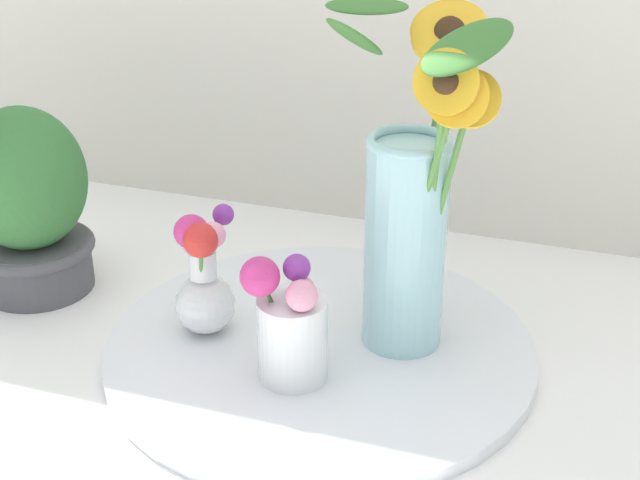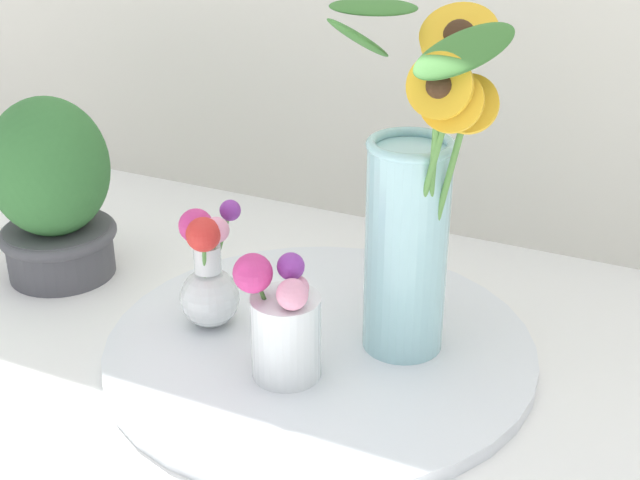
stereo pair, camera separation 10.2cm
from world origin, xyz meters
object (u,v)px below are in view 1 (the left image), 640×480
object	(u,v)px
vase_small_center	(290,326)
vase_bulb_right	(204,280)
mason_jar_sunflowers	(410,211)
potted_plant	(27,203)
serving_tray	(320,348)

from	to	relation	value
vase_small_center	vase_bulb_right	distance (m)	0.14
mason_jar_sunflowers	vase_small_center	xyz separation A→B (m)	(-0.10, -0.12, -0.10)
vase_bulb_right	potted_plant	bearing A→B (deg)	168.71
vase_bulb_right	potted_plant	xyz separation A→B (m)	(-0.28, 0.06, 0.04)
vase_bulb_right	potted_plant	size ratio (longest dim) A/B	0.61
serving_tray	potted_plant	world-z (taller)	potted_plant
potted_plant	vase_small_center	bearing A→B (deg)	-15.37
serving_tray	mason_jar_sunflowers	size ratio (longest dim) A/B	1.29
mason_jar_sunflowers	vase_bulb_right	bearing A→B (deg)	-165.49
potted_plant	vase_bulb_right	bearing A→B (deg)	-11.29
mason_jar_sunflowers	vase_small_center	size ratio (longest dim) A/B	2.63
mason_jar_sunflowers	potted_plant	world-z (taller)	mason_jar_sunflowers
mason_jar_sunflowers	vase_small_center	world-z (taller)	mason_jar_sunflowers
vase_bulb_right	serving_tray	bearing A→B (deg)	8.32
vase_small_center	vase_bulb_right	bearing A→B (deg)	156.49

